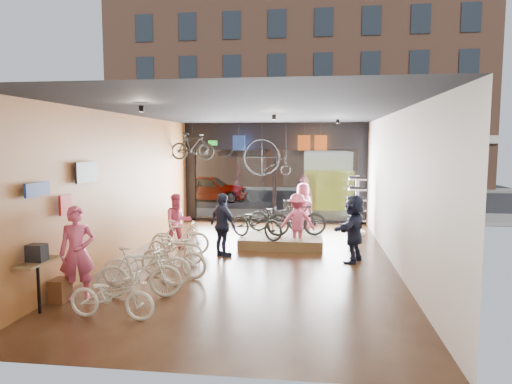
% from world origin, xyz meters
% --- Properties ---
extents(ground_plane, '(7.00, 12.00, 0.04)m').
position_xyz_m(ground_plane, '(0.00, 0.00, -0.02)').
color(ground_plane, black).
rests_on(ground_plane, ground).
extents(ceiling, '(7.00, 12.00, 0.04)m').
position_xyz_m(ceiling, '(0.00, 0.00, 3.82)').
color(ceiling, black).
rests_on(ceiling, ground).
extents(wall_left, '(0.04, 12.00, 3.80)m').
position_xyz_m(wall_left, '(-3.52, 0.00, 1.90)').
color(wall_left, brown).
rests_on(wall_left, ground).
extents(wall_right, '(0.04, 12.00, 3.80)m').
position_xyz_m(wall_right, '(3.52, 0.00, 1.90)').
color(wall_right, beige).
rests_on(wall_right, ground).
extents(wall_back, '(7.00, 0.04, 3.80)m').
position_xyz_m(wall_back, '(0.00, -6.02, 1.90)').
color(wall_back, beige).
rests_on(wall_back, ground).
extents(storefront, '(7.00, 0.26, 3.80)m').
position_xyz_m(storefront, '(0.00, 6.00, 1.90)').
color(storefront, black).
rests_on(storefront, ground).
extents(exit_sign, '(0.35, 0.06, 0.18)m').
position_xyz_m(exit_sign, '(-2.40, 5.88, 3.05)').
color(exit_sign, '#198C26').
rests_on(exit_sign, storefront).
extents(street_road, '(30.00, 18.00, 0.02)m').
position_xyz_m(street_road, '(0.00, 15.00, -0.01)').
color(street_road, black).
rests_on(street_road, ground).
extents(sidewalk_near, '(30.00, 2.40, 0.12)m').
position_xyz_m(sidewalk_near, '(0.00, 7.20, 0.06)').
color(sidewalk_near, slate).
rests_on(sidewalk_near, ground).
extents(sidewalk_far, '(30.00, 2.00, 0.12)m').
position_xyz_m(sidewalk_far, '(0.00, 19.00, 0.06)').
color(sidewalk_far, slate).
rests_on(sidewalk_far, ground).
extents(opposite_building, '(26.00, 5.00, 14.00)m').
position_xyz_m(opposite_building, '(0.00, 21.50, 7.00)').
color(opposite_building, brown).
rests_on(opposite_building, ground).
extents(street_car, '(4.10, 1.65, 1.40)m').
position_xyz_m(street_car, '(-4.01, 12.00, 0.70)').
color(street_car, gray).
rests_on(street_car, street_road).
extents(box_truck, '(2.23, 6.70, 2.64)m').
position_xyz_m(box_truck, '(2.16, 11.00, 1.32)').
color(box_truck, silver).
rests_on(box_truck, street_road).
extents(floor_bike_0, '(1.57, 0.61, 0.81)m').
position_xyz_m(floor_bike_0, '(-1.91, -4.30, 0.41)').
color(floor_bike_0, beige).
rests_on(floor_bike_0, ground_plane).
extents(floor_bike_1, '(1.74, 0.71, 1.01)m').
position_xyz_m(floor_bike_1, '(-1.86, -3.20, 0.51)').
color(floor_bike_1, beige).
rests_on(floor_bike_1, ground_plane).
extents(floor_bike_2, '(1.93, 1.01, 0.97)m').
position_xyz_m(floor_bike_2, '(-1.97, -2.49, 0.48)').
color(floor_bike_2, beige).
rests_on(floor_bike_2, ground_plane).
extents(floor_bike_3, '(1.68, 0.72, 0.98)m').
position_xyz_m(floor_bike_3, '(-1.62, -1.80, 0.49)').
color(floor_bike_3, beige).
rests_on(floor_bike_3, ground_plane).
extents(floor_bike_4, '(1.67, 0.91, 0.83)m').
position_xyz_m(floor_bike_4, '(-1.96, -0.52, 0.42)').
color(floor_bike_4, beige).
rests_on(floor_bike_4, ground_plane).
extents(floor_bike_5, '(1.63, 0.66, 0.95)m').
position_xyz_m(floor_bike_5, '(-2.08, 0.31, 0.48)').
color(floor_bike_5, beige).
rests_on(floor_bike_5, ground_plane).
extents(display_platform, '(2.40, 1.80, 0.30)m').
position_xyz_m(display_platform, '(0.59, 1.81, 0.15)').
color(display_platform, '#513820').
rests_on(display_platform, ground_plane).
extents(display_bike_left, '(1.85, 1.45, 0.94)m').
position_xyz_m(display_bike_left, '(-0.10, 1.24, 0.77)').
color(display_bike_left, black).
rests_on(display_bike_left, display_platform).
extents(display_bike_mid, '(1.85, 0.86, 1.07)m').
position_xyz_m(display_bike_mid, '(1.02, 1.76, 0.84)').
color(display_bike_mid, black).
rests_on(display_bike_mid, display_platform).
extents(display_bike_right, '(1.89, 0.77, 0.97)m').
position_xyz_m(display_bike_right, '(0.41, 2.45, 0.78)').
color(display_bike_right, black).
rests_on(display_bike_right, display_platform).
extents(customer_0, '(0.78, 0.66, 1.82)m').
position_xyz_m(customer_0, '(-3.00, -3.42, 0.91)').
color(customer_0, '#CC4C72').
rests_on(customer_0, ground_plane).
extents(customer_1, '(0.98, 0.91, 1.61)m').
position_xyz_m(customer_1, '(-2.31, 0.86, 0.80)').
color(customer_1, '#CC4C72').
rests_on(customer_1, ground_plane).
extents(customer_2, '(1.03, 0.98, 1.71)m').
position_xyz_m(customer_2, '(-0.88, 0.24, 0.85)').
color(customer_2, '#161C33').
rests_on(customer_2, ground_plane).
extents(customer_3, '(1.11, 0.76, 1.58)m').
position_xyz_m(customer_3, '(1.05, 1.52, 0.79)').
color(customer_3, '#CC4C72').
rests_on(customer_3, ground_plane).
extents(customer_4, '(0.97, 0.88, 1.66)m').
position_xyz_m(customer_4, '(1.15, 4.30, 0.83)').
color(customer_4, '#CC4C72').
rests_on(customer_4, ground_plane).
extents(customer_5, '(1.12, 1.68, 1.73)m').
position_xyz_m(customer_5, '(2.54, 0.12, 0.87)').
color(customer_5, '#161C33').
rests_on(customer_5, ground_plane).
extents(sunglasses_rack, '(0.67, 0.59, 1.97)m').
position_xyz_m(sunglasses_rack, '(2.95, 3.85, 0.99)').
color(sunglasses_rack, white).
rests_on(sunglasses_rack, ground_plane).
extents(wall_merch, '(0.40, 2.40, 2.60)m').
position_xyz_m(wall_merch, '(-3.38, -3.50, 1.30)').
color(wall_merch, navy).
rests_on(wall_merch, wall_left).
extents(penny_farthing, '(1.60, 0.06, 1.28)m').
position_xyz_m(penny_farthing, '(-0.05, 4.43, 2.50)').
color(penny_farthing, black).
rests_on(penny_farthing, ceiling).
extents(hung_bike, '(1.60, 0.52, 0.95)m').
position_xyz_m(hung_bike, '(-2.76, 4.20, 2.93)').
color(hung_bike, black).
rests_on(hung_bike, ceiling).
extents(jersey_left, '(0.45, 0.03, 0.55)m').
position_xyz_m(jersey_left, '(-1.27, 5.20, 3.05)').
color(jersey_left, '#1E3F99').
rests_on(jersey_left, ceiling).
extents(jersey_mid, '(0.45, 0.03, 0.55)m').
position_xyz_m(jersey_mid, '(1.14, 5.20, 3.05)').
color(jersey_mid, '#CC5919').
rests_on(jersey_mid, ceiling).
extents(jersey_right, '(0.45, 0.03, 0.55)m').
position_xyz_m(jersey_right, '(1.74, 5.20, 3.05)').
color(jersey_right, '#CC5919').
rests_on(jersey_right, ceiling).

